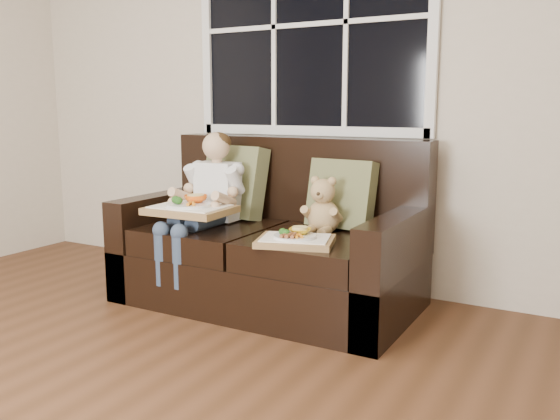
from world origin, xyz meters
The scene contains 8 objects.
window_back centered at (0.10, 2.48, 1.65)m, with size 1.62×0.04×1.37m.
loveseat centered at (0.10, 2.02, 0.31)m, with size 1.70×0.92×0.96m.
pillow_left centered at (-0.27, 2.17, 0.68)m, with size 0.48×0.29×0.46m.
pillow_right centered at (0.47, 2.17, 0.65)m, with size 0.41×0.22×0.41m.
child centered at (-0.28, 1.90, 0.64)m, with size 0.37×0.59×0.84m.
teddy_bear centered at (0.43, 2.01, 0.58)m, with size 0.20×0.25×0.33m.
tray_left centered at (-0.26, 1.70, 0.58)m, with size 0.47×0.37×0.10m.
tray_right centered at (0.43, 1.67, 0.48)m, with size 0.45×0.39×0.09m.
Camera 1 is at (1.81, -0.95, 1.15)m, focal length 38.00 mm.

